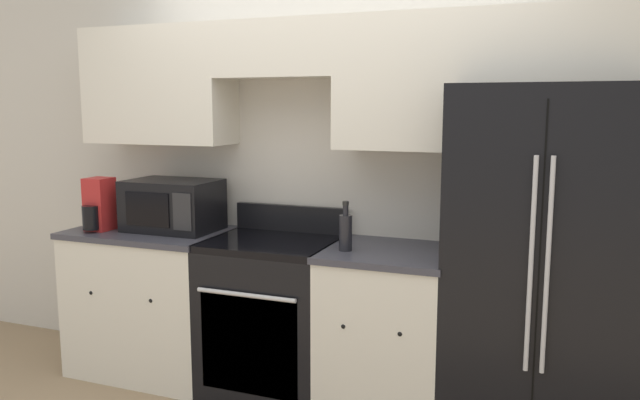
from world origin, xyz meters
name	(u,v)px	position (x,y,z in m)	size (l,w,h in m)	color
wall_back	(340,140)	(0.01, 0.59, 1.49)	(8.00, 0.39, 2.60)	beige
lower_cabinets_left	(153,300)	(-1.14, 0.31, 0.46)	(0.98, 0.64, 0.92)	silver
lower_cabinets_right	(387,331)	(0.39, 0.31, 0.46)	(0.68, 0.64, 0.92)	silver
oven_range	(273,315)	(-0.30, 0.31, 0.47)	(0.73, 0.65, 1.08)	black
refrigerator	(541,266)	(1.17, 0.36, 0.89)	(0.90, 0.75, 1.79)	black
microwave	(173,205)	(-1.00, 0.35, 1.08)	(0.55, 0.39, 0.31)	black
bottle	(346,231)	(0.18, 0.21, 1.03)	(0.07, 0.07, 0.27)	black
coffee_maker	(98,206)	(-1.42, 0.18, 1.07)	(0.14, 0.21, 0.33)	#B22323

